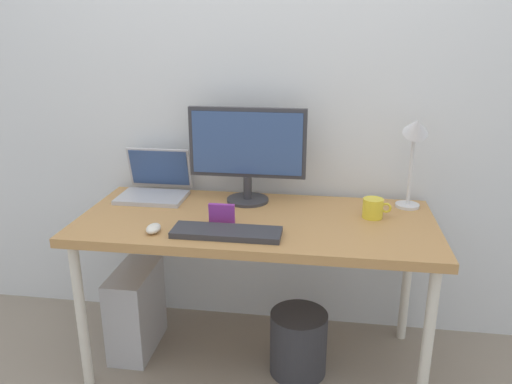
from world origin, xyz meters
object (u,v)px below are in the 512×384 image
Objects in this scene: mouse at (153,228)px; computer_tower at (136,310)px; monitor at (247,149)px; coffee_mug at (373,208)px; laptop at (155,185)px; photo_frame at (222,214)px; desk_lamp at (415,141)px; keyboard at (227,232)px; wastebasket at (298,343)px; desk at (256,231)px.

mouse reaches higher than computer_tower.
monitor reaches higher than coffee_mug.
mouse is (0.15, -0.45, -0.04)m from laptop.
photo_frame reaches higher than mouse.
keyboard is at bearing -151.35° from desk_lamp.
keyboard is at bearing -153.30° from wastebasket.
coffee_mug is 1.24m from computer_tower.
wastebasket is at bearing 26.70° from keyboard.
monitor is at bearing 135.72° from wastebasket.
desk_lamp is 3.61× the size of coffee_mug.
mouse is at bearing -177.13° from keyboard.
monitor is at bearing 167.15° from coffee_mug.
photo_frame is (-0.13, -0.10, 0.11)m from desk.
laptop is 2.57× the size of coffee_mug.
monitor and desk_lamp have the same top height.
coffee_mug is at bearing 3.61° from computer_tower.
photo_frame is (-0.64, -0.18, 0.00)m from coffee_mug.
desk_lamp is (0.75, 0.00, 0.06)m from monitor.
coffee_mug is (1.04, -0.15, -0.01)m from laptop.
monitor reaches higher than keyboard.
computer_tower is at bearing 178.91° from desk.
laptop is at bearing 141.02° from photo_frame.
desk is 12.47× the size of coffee_mug.
wastebasket is at bearing -155.46° from coffee_mug.
desk is at bearing 36.34° from photo_frame.
mouse is 0.82× the size of photo_frame.
laptop is 0.48m from mouse.
desk_lamp reaches higher than photo_frame.
laptop is 0.73× the size of keyboard.
monitor is 1.82× the size of wastebasket.
desk_lamp reaches higher than coffee_mug.
desk_lamp reaches higher than keyboard.
wastebasket is at bearing -15.56° from desk.
desk is 3.45× the size of desk_lamp.
computer_tower is (-0.60, 0.01, -0.46)m from desk.
desk is 0.23m from keyboard.
monitor is at bearing -2.21° from laptop.
monitor is 6.08× the size of mouse.
desk is 0.52m from coffee_mug.
mouse is at bearing -164.66° from wastebasket.
mouse is (-1.06, -0.43, -0.30)m from desk_lamp.
monitor is 1.22× the size of desk_lamp.
photo_frame is (0.26, 0.12, 0.03)m from mouse.
desk is 4.85× the size of laptop.
desk is at bearing 29.44° from mouse.
keyboard is (-0.02, -0.42, -0.25)m from monitor.
desk is 5.17× the size of wastebasket.
photo_frame is at bearing -173.26° from wastebasket.
mouse is 0.21× the size of computer_tower.
coffee_mug is (0.51, 0.08, 0.10)m from desk.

